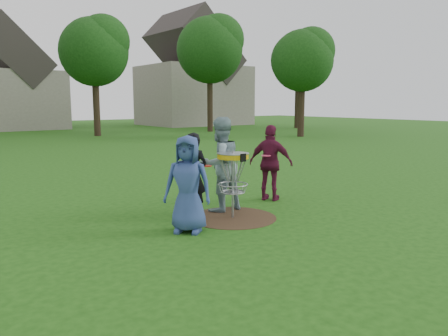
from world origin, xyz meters
TOP-DOWN VIEW (x-y plane):
  - ground at (0.00, 0.00)m, footprint 100.00×100.00m
  - dirt_patch at (0.00, 0.00)m, footprint 1.80×1.80m
  - player_blue at (-1.26, -0.27)m, footprint 1.00×1.02m
  - player_black at (-0.61, 0.55)m, footprint 0.66×0.76m
  - player_grey at (0.15, 0.65)m, footprint 1.01×0.79m
  - player_maroon at (1.73, 0.72)m, footprint 0.91×1.15m
  - disc_on_grass at (-0.72, 0.25)m, footprint 0.22×0.22m
  - disc_golf_basket at (0.00, -0.00)m, footprint 0.66×0.67m
  - held_discs at (0.04, 0.28)m, footprint 2.68×1.05m
  - tree_row at (0.44, 20.67)m, footprint 51.20×17.42m
  - house_row at (4.78, 33.07)m, footprint 44.50×10.65m

SIDE VIEW (x-z plane):
  - ground at x=0.00m, z-range 0.00..0.00m
  - dirt_patch at x=0.00m, z-range 0.00..0.01m
  - disc_on_grass at x=-0.72m, z-range 0.00..0.02m
  - player_black at x=-0.61m, z-range 0.00..1.75m
  - player_blue at x=-1.26m, z-range 0.00..1.78m
  - player_maroon at x=1.73m, z-range 0.00..1.83m
  - disc_golf_basket at x=0.00m, z-range 0.33..1.71m
  - player_grey at x=0.15m, z-range 0.00..2.05m
  - held_discs at x=0.04m, z-range 1.03..1.23m
  - house_row at x=4.78m, z-range -1.67..9.95m
  - tree_row at x=0.44m, z-range 1.26..11.16m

